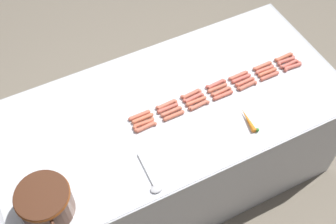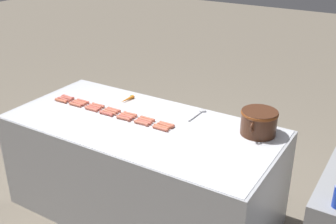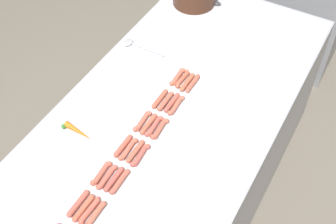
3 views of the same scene
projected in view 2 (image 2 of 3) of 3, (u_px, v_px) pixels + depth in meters
ground_plane at (144, 211)px, 3.71m from camera, size 20.00×20.00×0.00m
griddle_counter at (142, 169)px, 3.53m from camera, size 1.06×2.24×0.87m
hot_dog_0 at (68, 97)px, 3.82m from camera, size 0.04×0.15×0.03m
hot_dog_1 at (83, 101)px, 3.73m from camera, size 0.03×0.15×0.03m
hot_dog_2 at (98, 105)px, 3.65m from camera, size 0.03×0.15×0.03m
hot_dog_3 at (114, 110)px, 3.57m from camera, size 0.03×0.15×0.03m
hot_dog_4 at (130, 114)px, 3.48m from camera, size 0.03×0.15×0.03m
hot_dog_5 at (148, 119)px, 3.40m from camera, size 0.03×0.15×0.03m
hot_dog_6 at (167, 124)px, 3.31m from camera, size 0.03×0.15×0.03m
hot_dog_7 at (66, 98)px, 3.79m from camera, size 0.03×0.15×0.03m
hot_dog_8 at (80, 102)px, 3.71m from camera, size 0.03×0.15×0.03m
hot_dog_9 at (95, 106)px, 3.63m from camera, size 0.03×0.15×0.03m
hot_dog_10 at (111, 111)px, 3.54m from camera, size 0.03×0.15×0.03m
hot_dog_11 at (128, 115)px, 3.46m from camera, size 0.03×0.15×0.03m
hot_dog_12 at (145, 120)px, 3.38m from camera, size 0.03×0.15×0.03m
hot_dog_13 at (165, 125)px, 3.29m from camera, size 0.03×0.15×0.03m
hot_dog_14 at (64, 100)px, 3.77m from camera, size 0.03×0.15×0.03m
hot_dog_15 at (78, 103)px, 3.69m from camera, size 0.03×0.15×0.03m
hot_dog_16 at (93, 108)px, 3.60m from camera, size 0.03×0.15×0.03m
hot_dog_17 at (109, 112)px, 3.51m from camera, size 0.03×0.15×0.03m
hot_dog_18 at (126, 117)px, 3.43m from camera, size 0.04×0.15×0.03m
hot_dog_19 at (144, 122)px, 3.35m from camera, size 0.03×0.15×0.03m
hot_dog_20 at (162, 127)px, 3.27m from camera, size 0.03×0.15×0.03m
hot_dog_21 at (61, 101)px, 3.74m from camera, size 0.03×0.15×0.03m
hot_dog_22 at (75, 105)px, 3.66m from camera, size 0.03×0.15×0.03m
hot_dog_23 at (91, 109)px, 3.57m from camera, size 0.03×0.15×0.03m
hot_dog_24 at (106, 113)px, 3.49m from camera, size 0.03×0.15×0.03m
hot_dog_25 at (123, 118)px, 3.41m from camera, size 0.04×0.15×0.03m
hot_dog_26 at (141, 123)px, 3.33m from camera, size 0.03×0.15×0.03m
hot_dog_27 at (160, 128)px, 3.24m from camera, size 0.03×0.15×0.03m
bean_pot at (259, 121)px, 3.14m from camera, size 0.35×0.28×0.19m
serving_spoon at (200, 112)px, 3.53m from camera, size 0.27×0.07×0.02m
carrot at (127, 99)px, 3.77m from camera, size 0.18×0.05×0.03m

